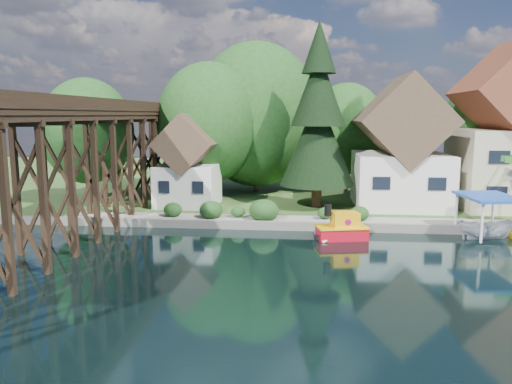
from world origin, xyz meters
The scene contains 14 objects.
ground centered at (0.00, 0.00, 0.00)m, with size 140.00×140.00×0.00m, color black.
bank centered at (0.00, 34.00, 0.25)m, with size 140.00×52.00×0.50m, color #2D4A1D.
seawall centered at (4.00, 8.00, 0.31)m, with size 60.00×0.40×0.62m, color slate.
promenade centered at (6.00, 9.30, 0.53)m, with size 50.00×2.60×0.06m, color gray.
trestle_bridge centered at (-16.00, 5.17, 5.35)m, with size 4.12×44.18×9.30m.
house_left centered at (7.00, 16.00, 5.14)m, with size 7.64×8.64×11.02m.
house_center centered at (16.00, 16.50, 6.42)m, with size 8.65×9.18×13.89m.
shed centered at (-11.00, 14.50, 3.83)m, with size 5.09×5.40×7.85m.
bg_trees centered at (1.00, 21.25, 7.29)m, with size 49.90×13.30×10.57m.
shrubs centered at (-4.60, 9.26, 1.23)m, with size 15.76×2.47×1.70m.
conifer centered at (-0.02, 14.72, 7.85)m, with size 6.20×6.20×15.27m.
tugboat centered at (1.53, 5.78, 0.72)m, with size 3.64×2.49×2.42m.
boat_white_a centered at (1.33, 5.72, 0.36)m, with size 2.48×3.48×0.72m, color silver.
boat_canopy centered at (11.10, 6.64, 1.27)m, with size 3.83×4.90×2.96m.
Camera 1 is at (-0.94, -27.12, 8.22)m, focal length 35.00 mm.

